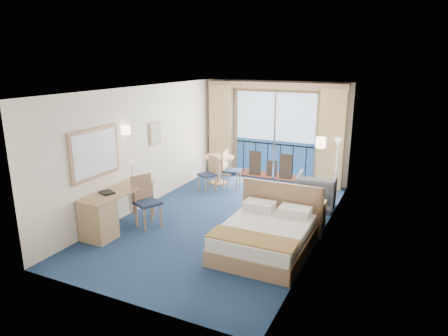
% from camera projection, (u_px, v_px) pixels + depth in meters
% --- Properties ---
extents(floor, '(6.50, 6.50, 0.00)m').
position_uv_depth(floor, '(224.00, 219.00, 8.38)').
color(floor, navy).
rests_on(floor, ground).
extents(room_walls, '(4.04, 6.54, 2.72)m').
position_uv_depth(room_walls, '(224.00, 136.00, 7.91)').
color(room_walls, silver).
rests_on(room_walls, ground).
extents(balcony_door, '(2.36, 0.03, 2.52)m').
position_uv_depth(balcony_door, '(274.00, 139.00, 10.88)').
color(balcony_door, navy).
rests_on(balcony_door, room_walls).
extents(curtain_left, '(0.65, 0.22, 2.55)m').
position_uv_depth(curtain_left, '(221.00, 131.00, 11.36)').
color(curtain_left, tan).
rests_on(curtain_left, room_walls).
extents(curtain_right, '(0.65, 0.22, 2.55)m').
position_uv_depth(curtain_right, '(331.00, 140.00, 10.08)').
color(curtain_right, tan).
rests_on(curtain_right, room_walls).
extents(pelmet, '(3.80, 0.25, 0.18)m').
position_uv_depth(pelmet, '(275.00, 86.00, 10.40)').
color(pelmet, '#9E7C56').
rests_on(pelmet, room_walls).
extents(mirror, '(0.05, 1.25, 0.95)m').
position_uv_depth(mirror, '(95.00, 153.00, 7.48)').
color(mirror, '#9E7C56').
rests_on(mirror, room_walls).
extents(wall_print, '(0.04, 0.42, 0.52)m').
position_uv_depth(wall_print, '(155.00, 133.00, 9.16)').
color(wall_print, '#9E7C56').
rests_on(wall_print, room_walls).
extents(sconce_left, '(0.18, 0.18, 0.18)m').
position_uv_depth(sconce_left, '(126.00, 130.00, 8.17)').
color(sconce_left, beige).
rests_on(sconce_left, room_walls).
extents(sconce_right, '(0.18, 0.18, 0.18)m').
position_uv_depth(sconce_right, '(321.00, 142.00, 6.96)').
color(sconce_right, beige).
rests_on(sconce_right, room_walls).
extents(bed, '(1.59, 1.89, 1.00)m').
position_uv_depth(bed, '(266.00, 236.00, 6.96)').
color(bed, '#9E7C56').
rests_on(bed, ground).
extents(nightstand, '(0.40, 0.38, 0.53)m').
position_uv_depth(nightstand, '(314.00, 214.00, 7.99)').
color(nightstand, tan).
rests_on(nightstand, ground).
extents(phone, '(0.22, 0.19, 0.09)m').
position_uv_depth(phone, '(316.00, 200.00, 7.86)').
color(phone, white).
rests_on(phone, nightstand).
extents(armchair, '(0.93, 0.95, 0.79)m').
position_uv_depth(armchair, '(316.00, 191.00, 8.95)').
color(armchair, '#4C505C').
rests_on(armchair, ground).
extents(floor_lamp, '(0.20, 0.20, 1.45)m').
position_uv_depth(floor_lamp, '(337.00, 153.00, 9.46)').
color(floor_lamp, silver).
rests_on(floor_lamp, ground).
extents(desk, '(0.58, 1.67, 0.78)m').
position_uv_depth(desk, '(103.00, 215.00, 7.47)').
color(desk, '#9E7C56').
rests_on(desk, ground).
extents(desk_chair, '(0.60, 0.59, 1.03)m').
position_uv_depth(desk_chair, '(145.00, 198.00, 7.96)').
color(desk_chair, '#1F2948').
rests_on(desk_chair, ground).
extents(folder, '(0.36, 0.32, 0.03)m').
position_uv_depth(folder, '(107.00, 192.00, 7.60)').
color(folder, black).
rests_on(folder, desk).
extents(desk_lamp, '(0.12, 0.12, 0.44)m').
position_uv_depth(desk_lamp, '(132.00, 168.00, 8.15)').
color(desk_lamp, silver).
rests_on(desk_lamp, desk).
extents(round_table, '(0.83, 0.83, 0.74)m').
position_uv_depth(round_table, '(218.00, 163.00, 10.66)').
color(round_table, '#9E7C56').
rests_on(round_table, ground).
extents(table_chair_a, '(0.48, 0.47, 0.98)m').
position_uv_depth(table_chair_a, '(229.00, 167.00, 10.29)').
color(table_chair_a, '#1F2948').
rests_on(table_chair_a, ground).
extents(table_chair_b, '(0.52, 0.52, 0.89)m').
position_uv_depth(table_chair_b, '(210.00, 171.00, 10.10)').
color(table_chair_b, '#1F2948').
rests_on(table_chair_b, ground).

